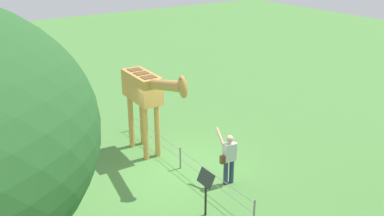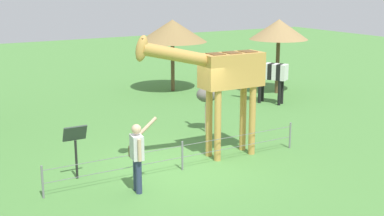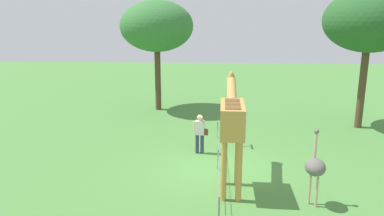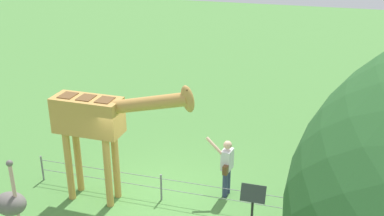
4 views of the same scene
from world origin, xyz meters
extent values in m
plane|color=#4C843D|center=(0.00, 0.00, 0.00)|extent=(60.00, 60.00, 0.00)
cylinder|color=#C69347|center=(-1.16, -0.07, 0.95)|extent=(0.18, 0.18, 1.90)
cylinder|color=#C69347|center=(-1.17, -0.51, 0.95)|extent=(0.18, 0.18, 1.90)
cylinder|color=#C69347|center=(-2.26, -0.05, 0.95)|extent=(0.18, 0.18, 1.90)
cylinder|color=#C69347|center=(-2.27, -0.49, 0.95)|extent=(0.18, 0.18, 1.90)
cube|color=#C69347|center=(-1.71, -0.28, 2.35)|extent=(1.71, 0.74, 0.90)
cube|color=brown|center=(-1.21, -0.29, 2.81)|extent=(0.37, 0.45, 0.02)
cube|color=brown|center=(-1.71, -0.28, 2.81)|extent=(0.37, 0.45, 0.02)
cube|color=brown|center=(-2.21, -0.27, 2.81)|extent=(0.37, 0.45, 0.02)
cylinder|color=#C69347|center=(-0.13, -0.31, 2.85)|extent=(2.05, 0.36, 0.77)
ellipsoid|color=#C69347|center=(0.85, -0.33, 3.08)|extent=(0.42, 0.27, 0.69)
cylinder|color=brown|center=(0.85, -0.27, 3.26)|extent=(0.05, 0.05, 0.14)
cylinder|color=brown|center=(0.85, -0.39, 3.26)|extent=(0.05, 0.05, 0.14)
cylinder|color=navy|center=(1.55, 0.71, 0.39)|extent=(0.14, 0.14, 0.78)
cylinder|color=navy|center=(1.57, 0.91, 0.39)|extent=(0.14, 0.14, 0.78)
cube|color=silver|center=(1.56, 0.81, 1.06)|extent=(0.29, 0.39, 0.55)
sphere|color=#D8AD8C|center=(1.56, 0.81, 1.47)|extent=(0.22, 0.22, 0.22)
cylinder|color=#D8AD8C|center=(1.23, 0.70, 1.46)|extent=(0.47, 0.15, 0.42)
cylinder|color=#D8AD8C|center=(1.59, 1.03, 1.05)|extent=(0.08, 0.08, 0.50)
cube|color=brown|center=(1.58, 0.59, 0.88)|extent=(0.15, 0.22, 0.24)
cylinder|color=black|center=(-6.23, -4.88, 0.47)|extent=(0.12, 0.12, 0.95)
cylinder|color=black|center=(-6.49, -5.03, 0.47)|extent=(0.12, 0.12, 0.95)
cylinder|color=black|center=(-6.63, -4.19, 0.47)|extent=(0.12, 0.12, 0.95)
cylinder|color=black|center=(-6.89, -4.34, 0.47)|extent=(0.12, 0.12, 0.95)
cube|color=silver|center=(-6.82, -4.16, 1.25)|extent=(0.47, 0.37, 0.60)
cube|color=black|center=(-6.73, -4.31, 1.25)|extent=(0.47, 0.37, 0.60)
cube|color=silver|center=(-6.65, -4.46, 1.25)|extent=(0.47, 0.37, 0.60)
cube|color=black|center=(-6.56, -4.61, 1.25)|extent=(0.47, 0.37, 0.60)
cube|color=silver|center=(-6.47, -4.75, 1.25)|extent=(0.47, 0.37, 0.60)
cube|color=black|center=(-6.39, -4.90, 1.25)|extent=(0.47, 0.37, 0.60)
cube|color=silver|center=(-6.30, -5.05, 1.25)|extent=(0.47, 0.37, 0.60)
cylinder|color=silver|center=(-6.18, -5.25, 1.40)|extent=(0.40, 0.48, 0.47)
ellipsoid|color=black|center=(-6.06, -5.47, 1.55)|extent=(0.36, 0.44, 0.22)
cylinder|color=#CC9E93|center=(-2.33, -2.52, 0.45)|extent=(0.07, 0.07, 0.90)
cylinder|color=#CC9E93|center=(-2.49, -2.68, 0.45)|extent=(0.07, 0.07, 0.90)
ellipsoid|color=#66605B|center=(-2.41, -2.60, 1.18)|extent=(0.70, 0.56, 0.49)
cylinder|color=#CC9E93|center=(-2.26, -2.60, 1.73)|extent=(0.08, 0.08, 0.80)
sphere|color=#66605B|center=(-2.26, -2.60, 2.18)|extent=(0.14, 0.14, 0.14)
cylinder|color=brown|center=(-4.43, -8.60, 1.05)|extent=(0.16, 0.16, 2.10)
cone|color=olive|center=(-4.43, -8.60, 2.57)|extent=(2.91, 2.91, 0.93)
cylinder|color=brown|center=(-7.99, -5.99, 1.13)|extent=(0.16, 0.16, 2.26)
cone|color=#997A4C|center=(-7.99, -5.99, 2.67)|extent=(2.41, 2.41, 0.82)
cylinder|color=black|center=(2.47, -0.69, 0.47)|extent=(0.06, 0.06, 0.95)
cube|color=#333D38|center=(2.47, -0.69, 1.13)|extent=(0.56, 0.21, 0.38)
cylinder|color=slate|center=(-3.50, 0.09, 0.38)|extent=(0.05, 0.05, 0.75)
cylinder|color=slate|center=(0.00, 0.09, 0.38)|extent=(0.05, 0.05, 0.75)
cylinder|color=slate|center=(3.50, 0.09, 0.38)|extent=(0.05, 0.05, 0.75)
cube|color=slate|center=(0.00, 0.09, 0.64)|extent=(7.00, 0.01, 0.01)
cube|color=slate|center=(0.00, 0.09, 0.34)|extent=(7.00, 0.01, 0.01)
camera|label=1|loc=(10.15, -6.28, 6.83)|focal=39.83mm
camera|label=2|loc=(6.17, 11.09, 4.68)|focal=49.63mm
camera|label=3|loc=(-12.40, 0.26, 5.35)|focal=35.06mm
camera|label=4|loc=(3.63, -9.49, 6.83)|focal=43.32mm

